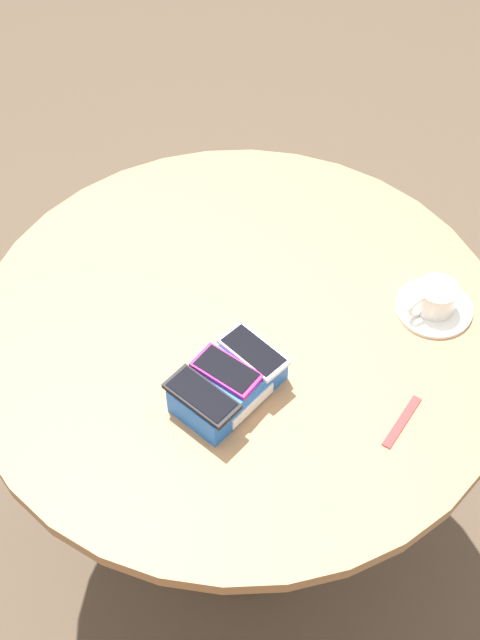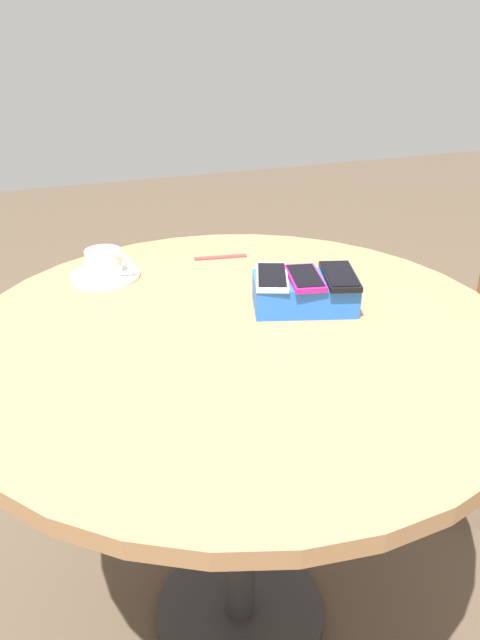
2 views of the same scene
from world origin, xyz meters
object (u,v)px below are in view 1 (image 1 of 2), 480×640
object	(u,v)px
phone_black	(202,396)
lanyard_strap	(402,422)
round_table	(240,362)
phone_box	(228,385)
coffee_cup	(435,298)
saucer	(434,308)
phone_white	(253,352)
phone_magenta	(226,371)

from	to	relation	value
phone_black	lanyard_strap	size ratio (longest dim) A/B	1.18
round_table	lanyard_strap	bearing A→B (deg)	-101.53
phone_box	coffee_cup	bearing A→B (deg)	-37.86
saucer	coffee_cup	distance (m)	0.03
phone_box	phone_black	bearing A→B (deg)	162.84
saucer	coffee_cup	world-z (taller)	coffee_cup
coffee_cup	lanyard_strap	xyz separation A→B (m)	(-0.27, -0.03, -0.03)
phone_white	coffee_cup	size ratio (longest dim) A/B	1.43
lanyard_strap	saucer	bearing A→B (deg)	6.14
phone_box	phone_white	distance (m)	0.07
phone_white	lanyard_strap	bearing A→B (deg)	-86.60
phone_magenta	round_table	bearing A→B (deg)	16.58
round_table	phone_white	size ratio (longest dim) A/B	7.37
round_table	saucer	world-z (taller)	saucer
coffee_cup	phone_magenta	bearing A→B (deg)	141.37
phone_black	phone_magenta	bearing A→B (deg)	-12.34
saucer	coffee_cup	size ratio (longest dim) A/B	1.53
round_table	phone_magenta	world-z (taller)	phone_magenta
phone_magenta	phone_box	bearing A→B (deg)	-122.53
phone_magenta	phone_white	bearing A→B (deg)	-23.06
phone_magenta	lanyard_strap	xyz separation A→B (m)	(0.07, -0.30, -0.06)
saucer	phone_box	bearing A→B (deg)	142.17
phone_box	lanyard_strap	bearing A→B (deg)	-75.45
phone_box	phone_white	world-z (taller)	phone_white
phone_box	phone_black	xyz separation A→B (m)	(-0.06, 0.02, 0.04)
coffee_cup	lanyard_strap	distance (m)	0.27
round_table	lanyard_strap	world-z (taller)	lanyard_strap
phone_magenta	saucer	xyz separation A→B (m)	(0.34, -0.27, -0.06)
round_table	lanyard_strap	distance (m)	0.37
round_table	phone_box	bearing A→B (deg)	-162.00
phone_black	coffee_cup	bearing A→B (deg)	-35.18
phone_box	phone_white	xyz separation A→B (m)	(0.06, -0.02, 0.03)
saucer	coffee_cup	bearing A→B (deg)	146.86
phone_box	coffee_cup	world-z (taller)	coffee_cup
round_table	phone_box	distance (m)	0.21
phone_box	phone_magenta	xyz separation A→B (m)	(0.00, 0.00, 0.04)
round_table	phone_black	world-z (taller)	phone_black
phone_magenta	lanyard_strap	bearing A→B (deg)	-76.24
round_table	phone_white	world-z (taller)	phone_white
phone_white	lanyard_strap	world-z (taller)	phone_white
round_table	phone_black	xyz separation A→B (m)	(-0.21, -0.03, 0.18)
saucer	lanyard_strap	bearing A→B (deg)	-173.86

